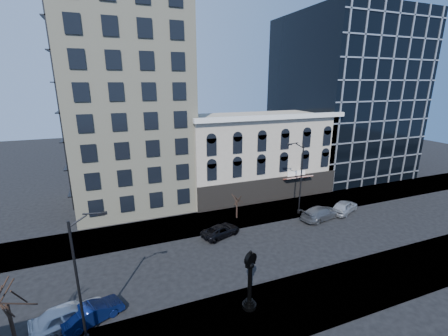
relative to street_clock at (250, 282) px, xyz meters
name	(u,v)px	position (x,y,z in m)	size (l,w,h in m)	color
ground	(220,258)	(0.26, 7.15, -2.33)	(160.00, 160.00, 0.00)	black
sidewalk_far	(197,224)	(0.26, 15.15, -2.27)	(160.00, 6.00, 0.12)	gray
sidewalk_near	(257,315)	(0.26, -0.85, -2.27)	(160.00, 6.00, 0.12)	gray
cream_tower	(125,61)	(-5.85, 26.03, 16.99)	(15.90, 15.40, 42.50)	beige
victorian_row	(256,154)	(12.26, 23.04, 3.66)	(22.60, 11.19, 12.50)	#BDB09B
glass_office	(342,97)	(32.26, 28.05, 11.67)	(20.00, 20.15, 28.00)	black
street_clock	(250,282)	(0.00, 0.00, 0.00)	(1.11, 1.11, 4.90)	black
street_lamp_near	(84,245)	(-10.78, 1.16, 4.77)	(2.40, 0.37, 9.25)	black
street_lamp_far	(297,160)	(12.88, 13.22, 5.08)	(2.50, 0.54, 9.67)	black
bare_tree_near	(3,290)	(-15.12, 0.73, 3.11)	(4.10, 4.10, 7.04)	#332219
bare_tree_far	(237,197)	(5.41, 14.78, 0.57)	(2.15, 2.15, 3.70)	#332219
car_near_a	(69,315)	(-12.61, 3.17, -1.49)	(2.00, 4.97, 1.69)	silver
car_near_b	(93,313)	(-11.10, 2.96, -1.63)	(1.49, 4.29, 1.41)	#0C194C
car_far_a	(221,231)	(1.96, 11.38, -1.69)	(2.13, 4.61, 1.28)	black
car_far_b	(321,213)	(15.25, 10.85, -1.51)	(2.31, 5.68, 1.65)	#595B60
car_far_c	(344,207)	(19.44, 11.29, -1.49)	(2.00, 4.96, 1.69)	#A5A8AD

